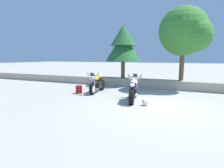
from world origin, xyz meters
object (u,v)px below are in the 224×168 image
Objects in this scene: motorcycle_white_centre at (133,90)px; rider_backpack at (79,89)px; motorcycle_yellow_near_left at (97,84)px; pine_tree_far_left at (123,44)px; rider_helmet at (145,102)px; leafy_tree_mid_left at (186,32)px.

motorcycle_white_centre is 4.36× the size of rider_backpack.
motorcycle_yellow_near_left reaches higher than rider_backpack.
motorcycle_yellow_near_left is 2.73m from motorcycle_white_centre.
motorcycle_white_centre is 0.57× the size of pine_tree_far_left.
rider_helmet is (3.21, -1.79, -0.35)m from motorcycle_yellow_near_left.
leafy_tree_mid_left is at bearing 75.93° from rider_helmet.
motorcycle_white_centre is 0.46× the size of leafy_tree_mid_left.
pine_tree_far_left is 0.82× the size of leafy_tree_mid_left.
leafy_tree_mid_left reaches higher than rider_backpack.
pine_tree_far_left is at bearing 177.68° from leafy_tree_mid_left.
rider_helmet is 0.06× the size of leafy_tree_mid_left.
rider_backpack is at bearing -144.78° from leafy_tree_mid_left.
pine_tree_far_left reaches higher than rider_helmet.
rider_helmet is at bearing -29.23° from motorcycle_yellow_near_left.
motorcycle_white_centre is at bearing -63.66° from pine_tree_far_left.
motorcycle_white_centre reaches higher than rider_helmet.
rider_helmet is at bearing -15.32° from rider_backpack.
motorcycle_yellow_near_left is 1.01× the size of motorcycle_white_centre.
pine_tree_far_left reaches higher than rider_backpack.
rider_backpack is 1.68× the size of rider_helmet.
rider_backpack reaches higher than rider_helmet.
leafy_tree_mid_left is at bearing 35.22° from rider_backpack.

